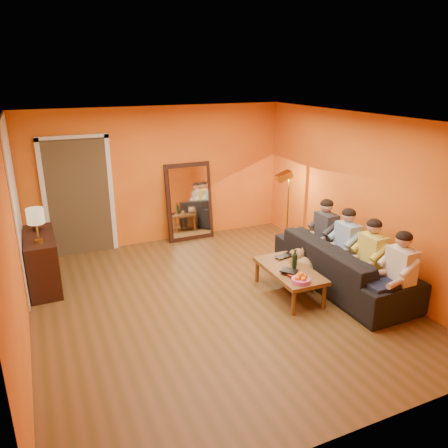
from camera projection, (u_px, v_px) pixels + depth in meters
name	position (u px, v px, depth m)	size (l,w,h in m)	color
room_shell	(205.00, 210.00, 6.25)	(5.00, 5.50, 2.60)	brown
white_accent	(16.00, 205.00, 6.48)	(0.02, 1.90, 2.58)	white
doorway_recess	(78.00, 196.00, 7.88)	(1.06, 0.30, 2.10)	#3F2D19
door_jamb_left	(45.00, 202.00, 7.55)	(0.08, 0.06, 2.20)	white
door_jamb_right	(111.00, 195.00, 7.99)	(0.08, 0.06, 2.20)	white
door_header	(72.00, 137.00, 7.42)	(1.22, 0.06, 0.08)	white
mirror_frame	(189.00, 202.00, 8.59)	(0.92, 0.06, 1.52)	black
mirror_glass	(190.00, 202.00, 8.55)	(0.78, 0.02, 1.36)	white
sideboard	(42.00, 261.00, 6.69)	(0.44, 1.18, 0.85)	black
table_lamp	(37.00, 226.00, 6.21)	(0.24, 0.24, 0.51)	beige
sofa	(343.00, 264.00, 6.74)	(0.97, 2.48, 0.73)	black
coffee_table	(289.00, 281.00, 6.53)	(0.62, 1.22, 0.42)	brown
floor_lamp	(288.00, 210.00, 8.20)	(0.30, 0.24, 1.44)	gold
dog	(303.00, 268.00, 6.77)	(0.33, 0.51, 0.60)	#A06948
person_far_left	(400.00, 274.00, 5.85)	(0.70, 0.44, 1.22)	beige
person_mid_left	(371.00, 259.00, 6.32)	(0.70, 0.44, 1.22)	#D2C946
person_mid_right	(347.00, 246.00, 6.80)	(0.70, 0.44, 1.22)	#8BB0D7
person_far_right	(325.00, 235.00, 7.27)	(0.70, 0.44, 1.22)	#323237
fruit_bowl	(301.00, 277.00, 6.01)	(0.26, 0.26, 0.16)	#DF4EA9
wine_bottle	(295.00, 260.00, 6.39)	(0.07, 0.07, 0.31)	black
tumbler	(292.00, 262.00, 6.60)	(0.09, 0.09, 0.08)	#B27F3F
laptop	(287.00, 257.00, 6.83)	(0.36, 0.23, 0.03)	black
book_lower	(286.00, 275.00, 6.22)	(0.17, 0.23, 0.02)	black
book_mid	(286.00, 274.00, 6.22)	(0.17, 0.23, 0.02)	#B32B14
book_upper	(287.00, 273.00, 6.20)	(0.18, 0.24, 0.02)	black
vase	(37.00, 225.00, 6.74)	(0.17, 0.17, 0.17)	black
flowers	(35.00, 210.00, 6.66)	(0.17, 0.17, 0.42)	#B32B14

